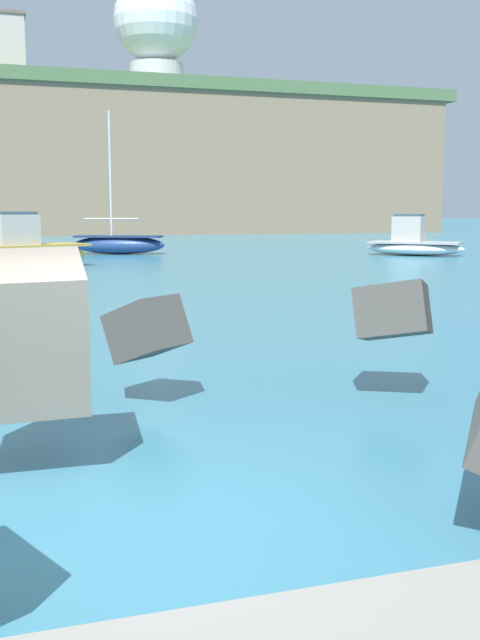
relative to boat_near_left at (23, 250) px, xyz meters
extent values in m
plane|color=teal|center=(-0.39, -26.52, -0.71)|extent=(400.00, 400.00, 0.00)
cube|color=gray|center=(-0.89, -25.15, 0.55)|extent=(1.10, 1.34, 1.44)
cube|color=#4C4944|center=(3.56, -23.68, 0.36)|extent=(1.17, 1.27, 0.89)
cube|color=#4C4944|center=(0.59, -23.08, 0.19)|extent=(1.08, 1.12, 0.83)
ellipsoid|color=#EAC64C|center=(0.07, 0.03, -0.24)|extent=(5.89, 4.23, 0.93)
cube|color=#AF9539|center=(0.07, 0.03, 0.19)|extent=(5.42, 3.90, 0.10)
cube|color=#B7B2A8|center=(-0.30, -0.14, 0.83)|extent=(2.03, 1.87, 1.21)
cube|color=#334C5B|center=(-0.30, -0.14, 1.50)|extent=(1.83, 1.69, 0.12)
ellipsoid|color=navy|center=(5.25, 8.76, -0.22)|extent=(5.16, 3.41, 0.97)
cube|color=navy|center=(5.25, 8.76, 0.23)|extent=(4.75, 3.14, 0.10)
cylinder|color=silver|center=(4.91, 8.91, 3.52)|extent=(0.12, 0.12, 6.50)
cylinder|color=silver|center=(4.91, 8.91, 1.17)|extent=(2.76, 1.26, 0.08)
ellipsoid|color=white|center=(19.70, 2.79, -0.35)|extent=(5.01, 4.96, 0.71)
cube|color=#ACACAC|center=(19.70, 2.79, -0.04)|extent=(4.61, 4.56, 0.10)
cube|color=#B7B2A8|center=(19.43, 3.05, 0.65)|extent=(1.93, 1.93, 1.30)
cube|color=#334C5B|center=(19.43, 3.05, 1.36)|extent=(1.74, 1.73, 0.12)
cylinder|color=silver|center=(15.50, 46.95, 15.24)|extent=(5.40, 5.40, 2.40)
sphere|color=white|center=(15.50, 46.95, 20.70)|extent=(8.53, 8.53, 8.53)
camera|label=1|loc=(-1.11, -31.94, 1.59)|focal=42.62mm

